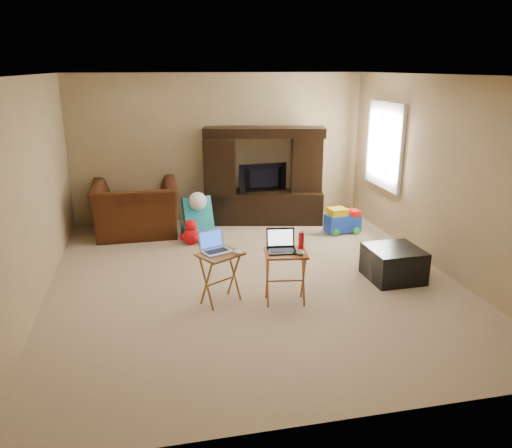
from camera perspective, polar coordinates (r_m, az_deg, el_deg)
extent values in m
plane|color=tan|center=(6.41, -0.38, -6.31)|extent=(5.50, 5.50, 0.00)
plane|color=silver|center=(5.86, -0.43, 16.66)|extent=(5.50, 5.50, 0.00)
plane|color=tan|center=(8.67, -4.15, 8.62)|extent=(5.00, 0.00, 5.00)
plane|color=tan|center=(3.48, 8.89, -5.33)|extent=(5.00, 0.00, 5.00)
plane|color=tan|center=(6.03, -24.37, 3.13)|extent=(0.00, 5.50, 5.50)
plane|color=tan|center=(6.95, 20.31, 5.34)|extent=(0.00, 5.50, 5.50)
plane|color=white|center=(8.24, 14.62, 8.69)|extent=(0.00, 1.20, 1.20)
cube|color=white|center=(8.24, 14.49, 8.69)|extent=(0.06, 1.14, 1.34)
cube|color=black|center=(8.50, 0.91, 5.52)|extent=(2.06, 0.92, 1.64)
imported|color=black|center=(8.47, 0.98, 5.24)|extent=(0.84, 0.19, 0.48)
imported|color=#431E0E|center=(8.17, -13.55, 1.68)|extent=(1.31, 1.15, 0.85)
cube|color=black|center=(6.58, 15.44, -4.38)|extent=(0.66, 0.66, 0.41)
cube|color=#966024|center=(5.71, -4.08, -6.16)|extent=(0.58, 0.55, 0.60)
cube|color=#A25827|center=(5.70, 3.37, -6.12)|extent=(0.52, 0.44, 0.61)
cube|color=#B9BABE|center=(5.58, -4.52, -2.11)|extent=(0.39, 0.36, 0.24)
cube|color=black|center=(5.55, 3.00, -2.03)|extent=(0.35, 0.30, 0.24)
ellipsoid|color=silver|center=(5.55, -2.10, -3.22)|extent=(0.12, 0.14, 0.05)
ellipsoid|color=#46464C|center=(5.50, 5.08, -3.31)|extent=(0.11, 0.14, 0.05)
cylinder|color=red|center=(5.67, 5.18, -1.90)|extent=(0.06, 0.06, 0.19)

